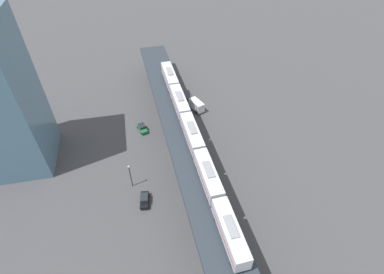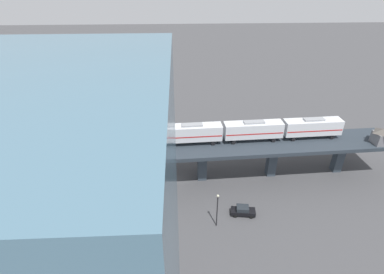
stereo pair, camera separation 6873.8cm
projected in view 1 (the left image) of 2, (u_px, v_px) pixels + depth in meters
The scene contains 7 objects.
ground_plane at pixel (182, 153), 77.53m from camera, with size 400.00×400.00×0.00m, color #424244.
elevated_viaduct at pixel (182, 133), 73.01m from camera, with size 12.99×92.30×8.02m.
subway_train at pixel (192, 134), 67.42m from camera, with size 5.95×62.46×4.45m.
street_car_black at pixel (145, 200), 65.80m from camera, with size 2.39×4.60×1.89m.
street_car_green at pixel (142, 128), 83.62m from camera, with size 2.96×4.73×1.89m.
delivery_truck at pixel (195, 104), 90.53m from camera, with size 4.83×7.51×3.20m.
street_lamp at pixel (130, 174), 66.99m from camera, with size 0.44×0.44×6.94m.
Camera 1 is at (8.55, 53.59, 55.59)m, focal length 28.00 mm.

